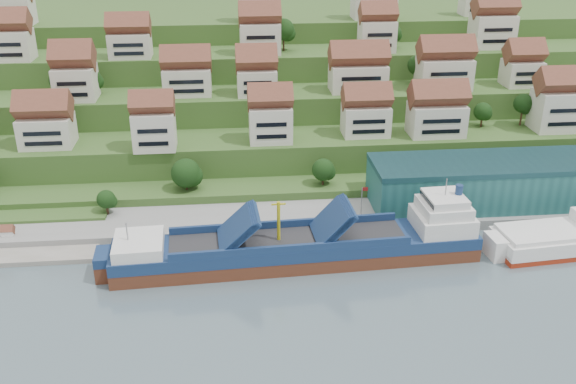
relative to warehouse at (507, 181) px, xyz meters
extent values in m
plane|color=slate|center=(-52.00, -17.00, -7.20)|extent=(300.00, 300.00, 0.00)
cube|color=gray|center=(-32.00, -2.00, -6.10)|extent=(180.00, 14.00, 2.20)
cube|color=#2D4C1E|center=(-52.00, 69.00, -5.20)|extent=(260.00, 128.00, 4.00)
cube|color=#2D4C1E|center=(-52.00, 74.00, -1.70)|extent=(260.00, 118.00, 11.00)
cube|color=#2D4C1E|center=(-52.00, 82.00, 1.80)|extent=(260.00, 102.00, 18.00)
cube|color=#2D4C1E|center=(-52.00, 90.00, 5.30)|extent=(260.00, 86.00, 25.00)
cube|color=#2D4C1E|center=(-52.00, 99.00, 8.30)|extent=(260.00, 68.00, 31.00)
cube|color=beige|center=(-103.21, 22.54, 7.31)|extent=(12.00, 8.57, 7.02)
cube|color=beige|center=(-77.89, 17.79, 8.22)|extent=(9.57, 7.03, 8.85)
cube|color=beige|center=(-50.84, 20.61, 8.07)|extent=(10.09, 7.62, 8.54)
cube|color=beige|center=(-27.25, 22.97, 7.47)|extent=(11.25, 7.73, 7.35)
cube|color=beige|center=(-10.02, 21.28, 7.65)|extent=(13.27, 8.26, 7.69)
cube|color=beige|center=(21.30, 22.13, 8.78)|extent=(11.98, 8.31, 9.97)
cube|color=beige|center=(-98.49, 37.04, 14.89)|extent=(10.02, 8.98, 8.19)
cube|color=beige|center=(-70.92, 38.58, 14.24)|extent=(12.18, 7.90, 6.88)
cube|color=beige|center=(-53.12, 37.01, 14.10)|extent=(10.05, 8.56, 6.59)
cube|color=beige|center=(-26.54, 37.85, 14.25)|extent=(14.60, 8.36, 6.91)
cube|color=beige|center=(-3.61, 37.44, 14.85)|extent=(13.86, 8.18, 8.11)
cube|color=beige|center=(18.46, 38.87, 14.15)|extent=(9.50, 8.04, 6.70)
cube|color=beige|center=(-117.50, 51.66, 21.69)|extent=(11.41, 7.86, 7.79)
cube|color=beige|center=(-86.33, 51.78, 21.05)|extent=(11.10, 7.30, 6.51)
cube|color=beige|center=(-51.22, 53.03, 22.00)|extent=(11.00, 7.79, 8.39)
cube|color=beige|center=(-18.56, 52.78, 22.06)|extent=(9.78, 7.14, 8.51)
cube|color=beige|center=(15.58, 55.07, 22.44)|extent=(11.67, 8.47, 9.27)
cube|color=beige|center=(-120.94, 70.68, 27.53)|extent=(10.81, 8.03, 7.46)
cube|color=beige|center=(-50.42, 69.99, 27.74)|extent=(11.70, 8.15, 7.88)
cube|color=beige|center=(-15.57, 71.82, 28.18)|extent=(12.80, 8.73, 8.77)
cube|color=beige|center=(17.99, 74.95, 27.50)|extent=(9.81, 7.05, 7.40)
ellipsoid|color=#193B13|center=(-39.67, 9.11, 0.52)|extent=(5.16, 5.16, 5.16)
ellipsoid|color=#193B13|center=(-70.78, 9.29, 0.85)|extent=(6.64, 6.64, 6.64)
ellipsoid|color=#193B13|center=(3.58, 26.11, 7.79)|extent=(4.57, 4.57, 4.57)
ellipsoid|color=#193B13|center=(13.96, 26.11, 9.62)|extent=(4.91, 4.91, 4.91)
ellipsoid|color=#193B13|center=(-9.28, 42.83, 16.03)|extent=(5.42, 5.42, 5.42)
ellipsoid|color=#193B13|center=(-103.79, 42.38, 14.24)|extent=(5.32, 5.32, 5.32)
ellipsoid|color=#193B13|center=(-95.64, 40.97, 14.81)|extent=(5.64, 5.64, 5.64)
ellipsoid|color=#193B13|center=(-44.44, 56.21, 23.76)|extent=(6.00, 6.00, 6.00)
ellipsoid|color=#193B13|center=(-17.75, 58.94, 23.40)|extent=(5.59, 5.59, 5.59)
ellipsoid|color=#193B13|center=(-12.64, 56.97, 22.05)|extent=(4.31, 4.31, 4.31)
ellipsoid|color=#193B13|center=(-87.42, 2.00, -1.46)|extent=(4.00, 4.00, 4.00)
cube|color=#235F5E|center=(0.00, 0.00, 0.00)|extent=(60.00, 15.00, 10.00)
cylinder|color=gray|center=(-34.00, -7.00, -1.00)|extent=(0.16, 0.16, 8.00)
cube|color=maroon|center=(-33.40, -7.00, 2.60)|extent=(1.20, 0.05, 0.80)
cube|color=white|center=(-106.00, -5.50, -5.10)|extent=(2.40, 2.20, 2.20)
cube|color=#5A2D1B|center=(-48.57, -18.05, -6.20)|extent=(70.37, 14.21, 4.48)
cube|color=navy|center=(-48.57, -18.05, -3.35)|extent=(70.38, 14.31, 2.33)
cube|color=white|center=(-78.11, -19.51, -1.10)|extent=(9.46, 10.65, 2.33)
cube|color=#262628|center=(-50.36, -18.14, -2.18)|extent=(45.22, 11.35, 0.27)
cube|color=navy|center=(-60.21, -18.62, 0.87)|extent=(7.20, 10.22, 6.20)
cube|color=navy|center=(-42.30, -17.74, 0.87)|extent=(6.86, 10.20, 6.55)
cylinder|color=gold|center=(-52.15, -18.22, 1.76)|extent=(0.66, 0.66, 8.07)
cube|color=white|center=(-19.91, -16.63, -0.48)|extent=(11.25, 10.74, 3.59)
cube|color=white|center=(-19.91, -16.63, 2.39)|extent=(9.41, 9.58, 2.24)
cube|color=white|center=(-19.91, -16.63, 4.28)|extent=(7.56, 8.41, 1.61)
cylinder|color=navy|center=(-17.23, -16.49, 5.98)|extent=(1.50, 1.50, 1.97)
cube|color=maroon|center=(4.61, -18.48, -6.65)|extent=(28.11, 12.43, 2.37)
cube|color=white|center=(4.61, -18.48, -4.65)|extent=(28.12, 12.53, 2.91)
cube|color=white|center=(4.61, -18.48, -2.83)|extent=(26.66, 11.31, 1.09)
camera|label=1|loc=(-60.68, -124.80, 56.44)|focal=40.00mm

